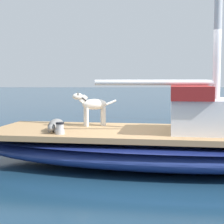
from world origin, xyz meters
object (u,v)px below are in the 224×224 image
Objects in this scene: sailboat_main at (165,148)px; dog_white at (92,105)px; deck_winch at (60,129)px; dog_grey at (56,125)px.

dog_white is (-0.67, -1.41, 0.75)m from sailboat_main.
dog_white reaches higher than deck_winch.
dog_grey is 1.05× the size of dog_white.
deck_winch reaches higher than sailboat_main.
dog_white is at bearing 155.49° from deck_winch.
deck_winch is (0.39, 0.14, -0.01)m from dog_grey.
dog_grey is 1.01m from dog_white.
dog_white is 1.26m from deck_winch.
dog_grey is 4.54× the size of deck_winch.
dog_white is 4.34× the size of deck_winch.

